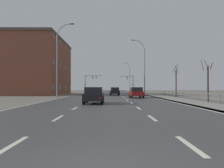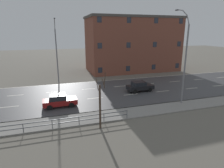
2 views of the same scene
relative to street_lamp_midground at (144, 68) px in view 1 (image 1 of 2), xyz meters
The scene contains 15 objects.
ground_plane 9.96m from the street_lamp_midground, 155.82° to the left, with size 160.00×160.00×0.12m.
road_asphalt_strip 17.95m from the street_lamp_midground, 115.82° to the left, with size 14.00×120.00×0.03m.
sidewalk_right 16.37m from the street_lamp_midground, 86.22° to the left, with size 3.00×120.00×0.12m.
guardrail 24.28m from the street_lamp_midground, 84.12° to the right, with size 0.07×30.42×1.00m.
street_lamp_midground is the anchor object (origin of this frame).
street_lamp_distant 36.72m from the street_lamp_midground, 89.94° to the left, with size 2.41×0.24×10.80m.
street_lamp_left_bank 20.89m from the street_lamp_midground, 135.32° to the right, with size 2.58×0.24×11.09m.
traffic_signal_right 26.94m from the street_lamp_midground, 90.71° to the left, with size 4.51×0.36×5.50m.
traffic_signal_left 29.99m from the street_lamp_midground, 117.57° to the left, with size 5.64×0.36×5.62m.
car_far_left 16.22m from the street_lamp_midground, 102.45° to the right, with size 1.93×4.15×1.57m.
car_far_right 8.44m from the street_lamp_midground, 155.12° to the right, with size 1.99×4.18×1.57m.
car_near_right 28.81m from the street_lamp_midground, 107.85° to the right, with size 1.85×4.11×1.57m.
brick_building 22.91m from the street_lamp_midground, behind, with size 10.23×21.11×12.31m.
bare_tree_near 24.38m from the street_lamp_midground, 81.81° to the right, with size 1.12×1.19×4.64m.
bare_tree_mid 12.58m from the street_lamp_midground, 73.07° to the right, with size 0.99×0.90×5.57m.
Camera 1 is at (0.23, -4.01, 1.54)m, focal length 36.84 mm.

